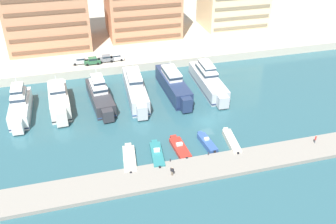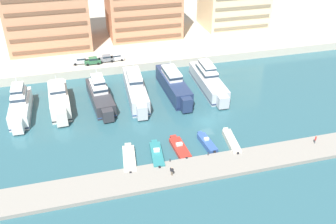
{
  "view_description": "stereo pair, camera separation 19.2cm",
  "coord_description": "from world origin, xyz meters",
  "px_view_note": "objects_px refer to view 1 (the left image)",
  "views": [
    {
      "loc": [
        -24.83,
        -60.22,
        41.53
      ],
      "look_at": [
        -7.91,
        1.93,
        2.5
      ],
      "focal_mm": 40.0,
      "sensor_mm": 36.0,
      "label": 1
    },
    {
      "loc": [
        -24.64,
        -60.27,
        41.53
      ],
      "look_at": [
        -7.91,
        1.93,
        2.5
      ],
      "focal_mm": 40.0,
      "sensor_mm": 36.0,
      "label": 2
    }
  ],
  "objects_px": {
    "pedestrian_near_edge": "(316,138)",
    "pedestrian_mid_deck": "(172,170)",
    "car_silver_far_left": "(80,60)",
    "car_white_center_left": "(116,57)",
    "car_grey_mid_left": "(106,58)",
    "motorboat_cream_far_left": "(129,159)",
    "motorboat_cream_center": "(231,141)",
    "motorboat_teal_left": "(157,155)",
    "motorboat_blue_center_left": "(207,143)",
    "yacht_silver_center_right": "(208,80)",
    "yacht_silver_center_left": "(135,88)",
    "yacht_navy_center": "(173,85)",
    "yacht_ivory_left": "(59,100)",
    "yacht_white_far_left": "(20,106)",
    "car_green_left": "(92,61)",
    "yacht_charcoal_mid_left": "(100,95)",
    "motorboat_red_mid_left": "(180,148)"
  },
  "relations": [
    {
      "from": "yacht_silver_center_left",
      "to": "pedestrian_mid_deck",
      "type": "bearing_deg",
      "value": -89.1
    },
    {
      "from": "yacht_navy_center",
      "to": "motorboat_red_mid_left",
      "type": "relative_size",
      "value": 2.59
    },
    {
      "from": "yacht_silver_center_left",
      "to": "yacht_navy_center",
      "type": "height_order",
      "value": "yacht_silver_center_left"
    },
    {
      "from": "motorboat_blue_center_left",
      "to": "pedestrian_near_edge",
      "type": "xyz_separation_m",
      "value": [
        19.17,
        -5.49,
        1.16
      ]
    },
    {
      "from": "motorboat_blue_center_left",
      "to": "car_silver_far_left",
      "type": "xyz_separation_m",
      "value": [
        -20.29,
        38.99,
        2.64
      ]
    },
    {
      "from": "yacht_silver_center_left",
      "to": "car_grey_mid_left",
      "type": "distance_m",
      "value": 17.3
    },
    {
      "from": "motorboat_teal_left",
      "to": "pedestrian_mid_deck",
      "type": "bearing_deg",
      "value": -80.61
    },
    {
      "from": "motorboat_teal_left",
      "to": "car_silver_far_left",
      "type": "relative_size",
      "value": 1.96
    },
    {
      "from": "yacht_white_far_left",
      "to": "car_green_left",
      "type": "bearing_deg",
      "value": 46.35
    },
    {
      "from": "motorboat_teal_left",
      "to": "yacht_ivory_left",
      "type": "bearing_deg",
      "value": 126.51
    },
    {
      "from": "yacht_ivory_left",
      "to": "car_green_left",
      "type": "distance_m",
      "value": 19.22
    },
    {
      "from": "car_silver_far_left",
      "to": "car_white_center_left",
      "type": "distance_m",
      "value": 9.17
    },
    {
      "from": "yacht_silver_center_left",
      "to": "yacht_white_far_left",
      "type": "bearing_deg",
      "value": -176.66
    },
    {
      "from": "yacht_silver_center_right",
      "to": "motorboat_blue_center_left",
      "type": "distance_m",
      "value": 23.41
    },
    {
      "from": "motorboat_teal_left",
      "to": "car_white_center_left",
      "type": "distance_m",
      "value": 39.88
    },
    {
      "from": "yacht_silver_center_right",
      "to": "car_green_left",
      "type": "height_order",
      "value": "yacht_silver_center_right"
    },
    {
      "from": "motorboat_red_mid_left",
      "to": "pedestrian_mid_deck",
      "type": "height_order",
      "value": "pedestrian_mid_deck"
    },
    {
      "from": "car_silver_far_left",
      "to": "pedestrian_near_edge",
      "type": "relative_size",
      "value": 2.45
    },
    {
      "from": "yacht_charcoal_mid_left",
      "to": "motorboat_teal_left",
      "type": "height_order",
      "value": "yacht_charcoal_mid_left"
    },
    {
      "from": "yacht_navy_center",
      "to": "car_green_left",
      "type": "xyz_separation_m",
      "value": [
        -16.9,
        16.43,
        1.05
      ]
    },
    {
      "from": "yacht_silver_center_left",
      "to": "car_green_left",
      "type": "height_order",
      "value": "yacht_silver_center_left"
    },
    {
      "from": "motorboat_teal_left",
      "to": "pedestrian_mid_deck",
      "type": "xyz_separation_m",
      "value": [
        1.03,
        -6.24,
        1.18
      ]
    },
    {
      "from": "car_white_center_left",
      "to": "motorboat_red_mid_left",
      "type": "bearing_deg",
      "value": -81.43
    },
    {
      "from": "motorboat_blue_center_left",
      "to": "car_white_center_left",
      "type": "distance_m",
      "value": 40.41
    },
    {
      "from": "yacht_navy_center",
      "to": "pedestrian_near_edge",
      "type": "distance_m",
      "value": 33.39
    },
    {
      "from": "yacht_ivory_left",
      "to": "yacht_silver_center_right",
      "type": "height_order",
      "value": "yacht_silver_center_right"
    },
    {
      "from": "motorboat_teal_left",
      "to": "motorboat_cream_center",
      "type": "xyz_separation_m",
      "value": [
        14.4,
        0.17,
        0.04
      ]
    },
    {
      "from": "yacht_charcoal_mid_left",
      "to": "car_grey_mid_left",
      "type": "height_order",
      "value": "yacht_charcoal_mid_left"
    },
    {
      "from": "yacht_ivory_left",
      "to": "motorboat_blue_center_left",
      "type": "relative_size",
      "value": 2.31
    },
    {
      "from": "car_white_center_left",
      "to": "pedestrian_near_edge",
      "type": "distance_m",
      "value": 53.64
    },
    {
      "from": "pedestrian_near_edge",
      "to": "pedestrian_mid_deck",
      "type": "relative_size",
      "value": 1.0
    },
    {
      "from": "car_grey_mid_left",
      "to": "motorboat_cream_far_left",
      "type": "bearing_deg",
      "value": -91.54
    },
    {
      "from": "yacht_navy_center",
      "to": "motorboat_cream_center",
      "type": "relative_size",
      "value": 2.39
    },
    {
      "from": "motorboat_cream_center",
      "to": "car_silver_far_left",
      "type": "distance_m",
      "value": 47.01
    },
    {
      "from": "yacht_white_far_left",
      "to": "motorboat_teal_left",
      "type": "distance_m",
      "value": 32.39
    },
    {
      "from": "yacht_silver_center_left",
      "to": "car_green_left",
      "type": "xyz_separation_m",
      "value": [
        -8.03,
        16.08,
        1.03
      ]
    },
    {
      "from": "car_grey_mid_left",
      "to": "pedestrian_mid_deck",
      "type": "xyz_separation_m",
      "value": [
        4.92,
        -45.86,
        -1.48
      ]
    },
    {
      "from": "yacht_charcoal_mid_left",
      "to": "motorboat_blue_center_left",
      "type": "distance_m",
      "value": 27.4
    },
    {
      "from": "yacht_silver_center_left",
      "to": "pedestrian_near_edge",
      "type": "distance_m",
      "value": 39.5
    },
    {
      "from": "yacht_navy_center",
      "to": "motorboat_cream_center",
      "type": "xyz_separation_m",
      "value": [
        4.95,
        -22.41,
        -1.57
      ]
    },
    {
      "from": "yacht_silver_center_right",
      "to": "car_green_left",
      "type": "bearing_deg",
      "value": 147.69
    },
    {
      "from": "yacht_navy_center",
      "to": "car_silver_far_left",
      "type": "bearing_deg",
      "value": 138.8
    },
    {
      "from": "pedestrian_mid_deck",
      "to": "car_white_center_left",
      "type": "bearing_deg",
      "value": 92.88
    },
    {
      "from": "motorboat_cream_far_left",
      "to": "car_silver_far_left",
      "type": "bearing_deg",
      "value": 97.88
    },
    {
      "from": "yacht_ivory_left",
      "to": "car_silver_far_left",
      "type": "bearing_deg",
      "value": 72.16
    },
    {
      "from": "motorboat_blue_center_left",
      "to": "motorboat_cream_center",
      "type": "xyz_separation_m",
      "value": [
        4.56,
        -0.83,
        0.02
      ]
    },
    {
      "from": "car_silver_far_left",
      "to": "pedestrian_mid_deck",
      "type": "bearing_deg",
      "value": -76.05
    },
    {
      "from": "motorboat_cream_center",
      "to": "car_silver_far_left",
      "type": "height_order",
      "value": "car_silver_far_left"
    },
    {
      "from": "motorboat_cream_far_left",
      "to": "motorboat_blue_center_left",
      "type": "xyz_separation_m",
      "value": [
        14.79,
        0.79,
        0.11
      ]
    },
    {
      "from": "motorboat_cream_far_left",
      "to": "car_green_left",
      "type": "bearing_deg",
      "value": 93.69
    }
  ]
}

